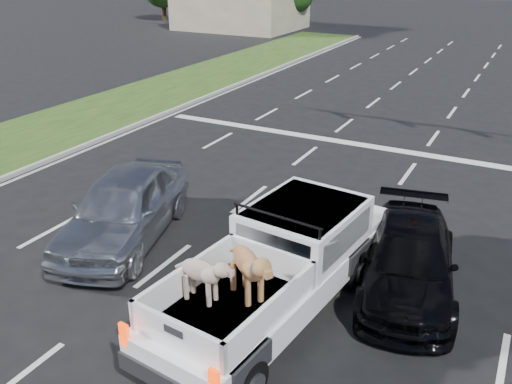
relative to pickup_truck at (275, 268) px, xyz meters
The scene contains 8 objects.
ground 1.55m from the pickup_truck, 163.55° to the left, with size 160.00×160.00×0.00m, color black.
road_markings 7.07m from the pickup_truck, 99.51° to the left, with size 17.75×60.00×0.01m.
grass_median_left 14.19m from the pickup_truck, 153.39° to the left, with size 5.00×60.00×0.10m, color #214415.
curb_left 12.05m from the pickup_truck, 148.15° to the left, with size 0.15×60.00×0.14m, color #A09892.
building_left 42.07m from the pickup_truck, 120.21° to the left, with size 10.00×8.00×4.40m, color #C2B294.
pickup_truck is the anchor object (origin of this frame).
silver_sedan 4.55m from the pickup_truck, 168.29° to the left, with size 1.97×4.89×1.67m, color silver.
black_coupe 2.89m from the pickup_truck, 44.27° to the left, with size 1.83×4.51×1.31m, color black.
Camera 1 is at (4.91, -8.19, 6.41)m, focal length 38.00 mm.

